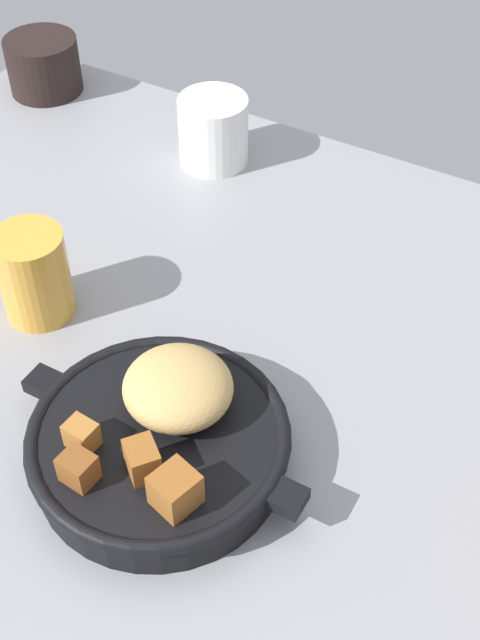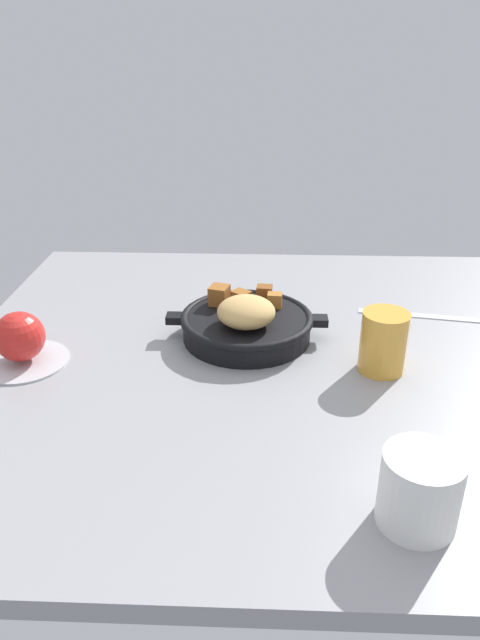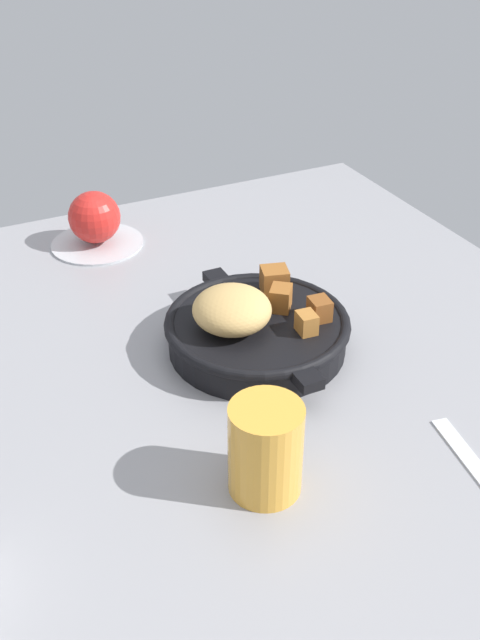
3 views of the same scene
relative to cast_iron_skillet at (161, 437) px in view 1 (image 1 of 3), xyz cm
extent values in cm
cube|color=gray|center=(-4.26, 4.42, -3.98)|extent=(93.27, 85.05, 2.40)
cylinder|color=black|center=(-0.02, -0.29, -0.97)|extent=(19.33, 19.33, 3.62)
torus|color=black|center=(-0.02, -0.29, 0.55)|extent=(20.14, 20.14, 1.20)
cube|color=black|center=(10.85, -0.29, 0.30)|extent=(2.64, 2.40, 1.20)
cube|color=black|center=(-10.90, -0.29, 0.30)|extent=(2.64, 2.40, 1.20)
ellipsoid|color=tan|center=(-0.03, 2.71, 2.99)|extent=(8.46, 8.32, 4.30)
cube|color=#A86B2D|center=(-4.10, -3.88, 1.96)|extent=(2.38, 2.00, 2.24)
cube|color=#935623|center=(4.40, -4.67, 2.32)|extent=(3.49, 3.61, 2.95)
cube|color=#935623|center=(0.95, -3.62, 2.16)|extent=(3.42, 3.34, 2.65)
cube|color=brown|center=(-2.64, -6.40, 2.04)|extent=(2.58, 2.29, 2.40)
cylinder|color=white|center=(-17.19, 36.73, 1.02)|extent=(7.60, 7.60, 7.59)
cylinder|color=black|center=(-42.96, 39.59, 0.55)|extent=(8.82, 8.82, 6.66)
cylinder|color=gold|center=(-18.85, 8.46, 1.52)|extent=(6.38, 6.38, 8.60)
camera|label=1|loc=(24.27, -30.80, 51.88)|focal=47.48mm
camera|label=2|loc=(-2.13, 79.56, 39.23)|focal=33.06mm
camera|label=3|loc=(-59.80, 30.52, 44.90)|focal=42.06mm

